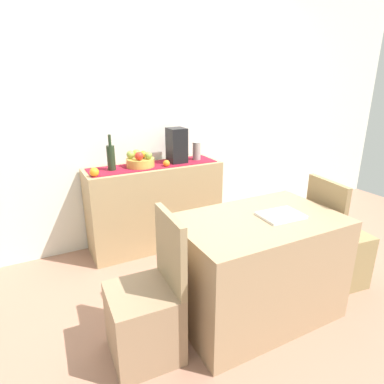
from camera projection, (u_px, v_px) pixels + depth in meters
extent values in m
cube|color=#A2725D|center=(222.00, 286.00, 2.72)|extent=(6.40, 6.40, 0.02)
cube|color=silver|center=(162.00, 106.00, 3.26)|extent=(6.40, 0.06, 2.70)
cube|color=tan|center=(155.00, 206.00, 3.25)|extent=(1.30, 0.42, 0.83)
cube|color=maroon|center=(154.00, 165.00, 3.12)|extent=(1.22, 0.32, 0.01)
cylinder|color=gold|center=(140.00, 162.00, 3.05)|extent=(0.26, 0.26, 0.08)
sphere|color=gold|center=(143.00, 154.00, 3.04)|extent=(0.07, 0.07, 0.07)
sphere|color=red|center=(139.00, 156.00, 2.96)|extent=(0.08, 0.08, 0.08)
sphere|color=#8AB33A|center=(136.00, 153.00, 3.07)|extent=(0.07, 0.07, 0.07)
sphere|color=#83A840|center=(148.00, 155.00, 3.00)|extent=(0.07, 0.07, 0.07)
sphere|color=#94AB42|center=(131.00, 155.00, 3.01)|extent=(0.08, 0.08, 0.08)
cylinder|color=#23331E|center=(111.00, 158.00, 2.91)|extent=(0.07, 0.07, 0.23)
cylinder|color=#23331E|center=(110.00, 140.00, 2.85)|extent=(0.03, 0.03, 0.10)
cube|color=black|center=(177.00, 146.00, 3.17)|extent=(0.16, 0.18, 0.34)
cylinder|color=gray|center=(197.00, 151.00, 3.29)|extent=(0.08, 0.08, 0.18)
sphere|color=orange|center=(94.00, 172.00, 2.75)|extent=(0.08, 0.08, 0.08)
sphere|color=orange|center=(166.00, 163.00, 3.06)|extent=(0.06, 0.06, 0.06)
cube|color=tan|center=(256.00, 267.00, 2.29)|extent=(1.10, 0.70, 0.74)
cube|color=white|center=(281.00, 215.00, 2.19)|extent=(0.29, 0.22, 0.02)
cube|color=#9A7B5D|center=(144.00, 323.00, 1.97)|extent=(0.42, 0.42, 0.45)
cube|color=#9B835D|center=(170.00, 250.00, 1.89)|extent=(0.06, 0.40, 0.45)
cube|color=#968254|center=(336.00, 257.00, 2.70)|extent=(0.45, 0.45, 0.45)
cube|color=#977D54|center=(326.00, 209.00, 2.49)|extent=(0.09, 0.40, 0.45)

